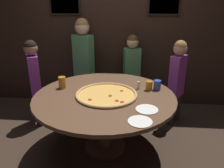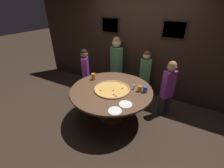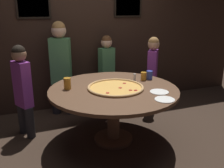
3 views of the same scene
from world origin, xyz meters
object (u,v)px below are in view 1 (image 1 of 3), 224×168
Objects in this scene: drink_cup_near_left at (149,86)px; white_plate_near_front at (147,109)px; dining_table at (105,104)px; diner_far_right at (35,78)px; drink_cup_by_shaker at (62,82)px; diner_side_left at (84,60)px; drink_cup_centre_back at (157,85)px; condiment_shaker at (138,85)px; diner_side_right at (177,78)px; diner_centre_back at (132,68)px; white_plate_right_side at (140,122)px; giant_pizza at (106,94)px.

drink_cup_near_left reaches higher than white_plate_near_front.
diner_far_right is (-1.09, 0.56, 0.10)m from dining_table.
diner_side_left is at bearing 85.22° from drink_cup_by_shaker.
drink_cup_centre_back is 1.26× the size of condiment_shaker.
diner_centre_back is at bearing -87.17° from diner_side_right.
white_plate_near_front is at bearing 72.52° from white_plate_right_side.
diner_far_right is 0.83× the size of diner_side_left.
diner_side_right is at bearing 130.57° from diner_centre_back.
white_plate_right_side is 1.77m from diner_centre_back.
diner_side_left is (-0.94, 1.47, 0.12)m from white_plate_near_front.
drink_cup_by_shaker reaches higher than drink_cup_centre_back.
condiment_shaker is (0.95, 0.04, -0.02)m from drink_cup_by_shaker.
white_plate_right_side is (-0.08, -0.24, 0.00)m from white_plate_near_front.
diner_side_right is (1.53, 0.56, -0.09)m from drink_cup_by_shaker.
drink_cup_centre_back is at bearing 163.08° from diner_side_left.
diner_centre_back is at bearing 75.93° from giant_pizza.
diner_side_left is at bearing 133.85° from condiment_shaker.
white_plate_right_side is 1.92m from diner_side_left.
diner_far_right is (-1.72, 0.35, -0.08)m from drink_cup_centre_back.
drink_cup_near_left is 0.51× the size of white_plate_near_front.
diner_far_right reaches higher than white_plate_near_front.
drink_cup_centre_back reaches higher than dining_table.
diner_side_left is (-0.87, 1.71, 0.12)m from white_plate_right_side.
drink_cup_by_shaker is (-1.08, -0.02, 0.02)m from drink_cup_near_left.
diner_centre_back is (0.88, 1.01, -0.09)m from drink_cup_by_shaker.
white_plate_near_front is at bearing -83.01° from condiment_shaker.
drink_cup_centre_back is at bearing 20.22° from giant_pizza.
diner_far_right is at bearing 149.94° from white_plate_near_front.
giant_pizza is 0.61m from drink_cup_by_shaker.
giant_pizza is at bearing -148.35° from condiment_shaker.
diner_far_right is at bearing 167.07° from drink_cup_near_left.
white_plate_near_front is 2.35× the size of condiment_shaker.
dining_table is at bearing 144.03° from white_plate_near_front.
white_plate_right_side is 0.18× the size of diner_centre_back.
diner_centre_back reaches higher than white_plate_right_side.
white_plate_near_front is (-0.16, -0.55, -0.06)m from drink_cup_centre_back.
drink_cup_near_left is at bearing 19.84° from dining_table.
drink_cup_by_shaker is at bearing -178.39° from drink_cup_centre_back.
diner_side_right is at bearing 20.12° from drink_cup_by_shaker.
white_plate_near_front reaches higher than dining_table.
drink_cup_near_left is 0.79m from white_plate_right_side.
condiment_shaker is at bearing 168.05° from drink_cup_near_left.
drink_cup_centre_back is (0.10, 0.02, 0.00)m from drink_cup_near_left.
white_plate_right_side is at bearing -38.74° from drink_cup_by_shaker.
dining_table is 17.04× the size of condiment_shaker.
giant_pizza is at bearing 122.85° from white_plate_right_side.
white_plate_near_front is 0.26m from white_plate_right_side.
diner_side_right reaches higher than giant_pizza.
drink_cup_near_left is 0.54m from white_plate_near_front.
drink_cup_near_left is at bearing 80.01° from white_plate_right_side.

